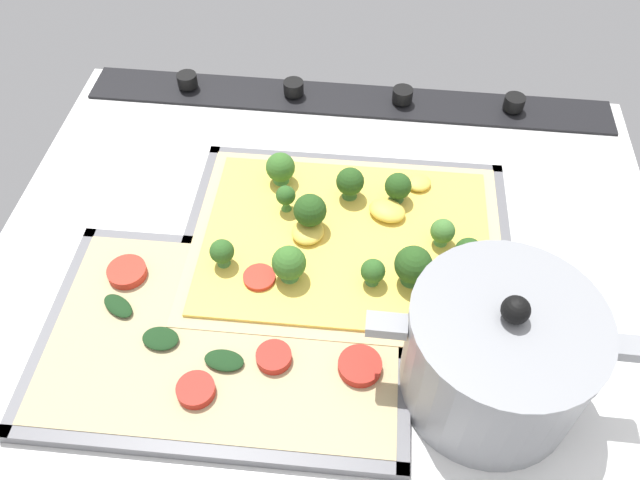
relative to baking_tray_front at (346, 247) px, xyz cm
name	(u,v)px	position (x,y,z in cm)	size (l,w,h in cm)	color
ground_plane	(325,271)	(2.11, 2.30, -1.86)	(75.64, 65.17, 3.00)	white
stove_control_panel	(347,98)	(2.11, -26.79, 0.20)	(72.62, 7.00, 2.60)	black
baking_tray_front	(346,247)	(0.00, 0.00, 0.00)	(37.09, 28.96, 1.30)	slate
broccoli_pizza	(349,238)	(-0.22, 0.00, 1.58)	(34.66, 26.53, 6.05)	#D3B77F
baking_tray_back	(226,339)	(10.99, 13.38, 0.01)	(37.21, 25.32, 1.30)	slate
veggie_pizza_back	(226,336)	(10.95, 13.37, 0.69)	(34.77, 22.89, 1.90)	tan
cooking_pot	(497,355)	(-14.56, 15.63, 5.71)	(23.64, 16.77, 14.41)	gray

